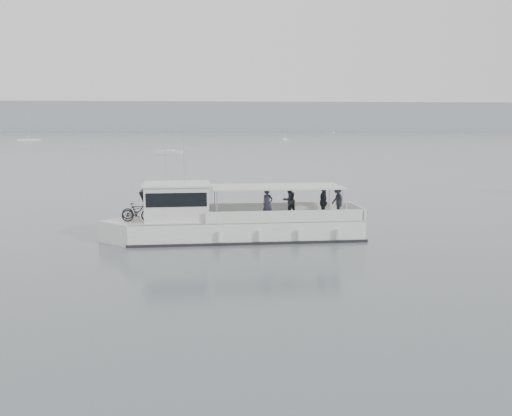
{
  "coord_description": "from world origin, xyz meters",
  "views": [
    {
      "loc": [
        -5.7,
        -31.58,
        5.82
      ],
      "look_at": [
        -3.24,
        -2.71,
        1.6
      ],
      "focal_mm": 40.0,
      "sensor_mm": 36.0,
      "label": 1
    }
  ],
  "objects": [
    {
      "name": "tour_boat",
      "position": [
        -4.91,
        -2.74,
        0.92
      ],
      "size": [
        13.47,
        3.71,
        5.62
      ],
      "rotation": [
        0.0,
        0.0,
        0.03
      ],
      "color": "white",
      "rests_on": "ground"
    },
    {
      "name": "headland",
      "position": [
        0.0,
        560.0,
        14.0
      ],
      "size": [
        1400.0,
        90.0,
        28.0
      ],
      "primitive_type": "cube",
      "color": "#939EA8",
      "rests_on": "ground"
    },
    {
      "name": "ground",
      "position": [
        0.0,
        0.0,
        0.0
      ],
      "size": [
        1400.0,
        1400.0,
        0.0
      ],
      "primitive_type": "plane",
      "color": "#50595F",
      "rests_on": "ground"
    },
    {
      "name": "moored_fleet",
      "position": [
        -7.91,
        194.44,
        0.36
      ],
      "size": [
        365.88,
        330.32,
        10.01
      ],
      "color": "white",
      "rests_on": "ground"
    }
  ]
}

